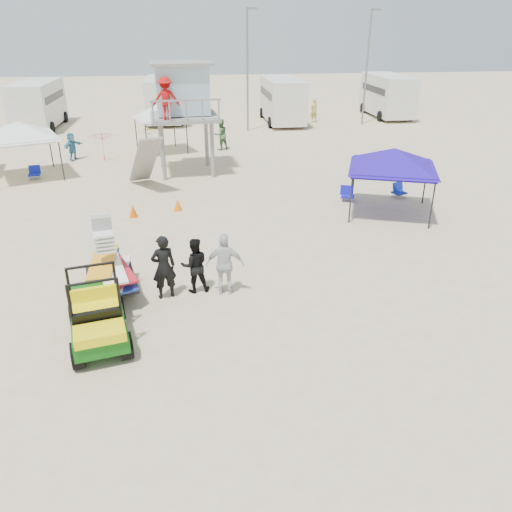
{
  "coord_description": "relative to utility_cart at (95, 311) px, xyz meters",
  "views": [
    {
      "loc": [
        -1.07,
        -9.17,
        7.05
      ],
      "look_at": [
        0.5,
        3.0,
        1.3
      ],
      "focal_mm": 35.0,
      "sensor_mm": 36.0,
      "label": 1
    }
  ],
  "objects": [
    {
      "name": "man_left",
      "position": [
        1.52,
        2.03,
        0.07
      ],
      "size": [
        0.78,
        0.61,
        1.87
      ],
      "primitive_type": "imported",
      "rotation": [
        0.0,
        0.0,
        3.41
      ],
      "color": "black",
      "rests_on": "ground"
    },
    {
      "name": "distant_beachgoers",
      "position": [
        2.47,
        20.94,
        -0.01
      ],
      "size": [
        17.17,
        10.98,
        1.83
      ],
      "color": "#467548",
      "rests_on": "ground"
    },
    {
      "name": "man_mid",
      "position": [
        2.37,
        2.28,
        -0.04
      ],
      "size": [
        0.85,
        0.69,
        1.63
      ],
      "primitive_type": "imported",
      "rotation": [
        0.0,
        0.0,
        3.24
      ],
      "color": "black",
      "rests_on": "ground"
    },
    {
      "name": "umbrella_b",
      "position": [
        0.04,
        18.85,
        -0.05
      ],
      "size": [
        2.28,
        2.3,
        1.63
      ],
      "primitive_type": "imported",
      "rotation": [
        0.0,
        0.0,
        0.34
      ],
      "color": "yellow",
      "rests_on": "ground"
    },
    {
      "name": "cone_far",
      "position": [
        0.01,
        8.71,
        -0.61
      ],
      "size": [
        0.34,
        0.34,
        0.5
      ],
      "primitive_type": "cone",
      "color": "#E45207",
      "rests_on": "ground"
    },
    {
      "name": "canopy_white_a",
      "position": [
        -5.79,
        15.13,
        1.76
      ],
      "size": [
        4.12,
        4.12,
        3.17
      ],
      "color": "black",
      "rests_on": "ground"
    },
    {
      "name": "umbrella_a",
      "position": [
        -2.46,
        18.12,
        -0.08
      ],
      "size": [
        2.14,
        2.16,
        1.57
      ],
      "primitive_type": "imported",
      "rotation": [
        0.0,
        0.0,
        -0.29
      ],
      "color": "red",
      "rests_on": "ground"
    },
    {
      "name": "man_right",
      "position": [
        3.22,
        2.03,
        0.05
      ],
      "size": [
        1.12,
        0.6,
        1.82
      ],
      "primitive_type": "imported",
      "rotation": [
        0.0,
        0.0,
        2.99
      ],
      "color": "silver",
      "rests_on": "ground"
    },
    {
      "name": "beach_chair_c",
      "position": [
        9.08,
        9.63,
        -0.55
      ],
      "size": [
        0.69,
        0.76,
        0.64
      ],
      "color": "#1110B1",
      "rests_on": "ground"
    },
    {
      "name": "lifeguard_tower",
      "position": [
        2.07,
        15.21,
        3.04
      ],
      "size": [
        3.53,
        3.53,
        5.23
      ],
      "color": "gray",
      "rests_on": "ground"
    },
    {
      "name": "rv_far_right",
      "position": [
        18.54,
        30.15,
        0.94
      ],
      "size": [
        2.64,
        6.6,
        3.25
      ],
      "color": "silver",
      "rests_on": "ground"
    },
    {
      "name": "light_pole_left",
      "position": [
        6.54,
        25.65,
        3.14
      ],
      "size": [
        0.14,
        0.14,
        8.0
      ],
      "primitive_type": "cylinder",
      "color": "slate",
      "rests_on": "ground"
    },
    {
      "name": "rv_far_left",
      "position": [
        -8.46,
        28.65,
        0.94
      ],
      "size": [
        2.64,
        6.8,
        3.25
      ],
      "color": "silver",
      "rests_on": "ground"
    },
    {
      "name": "beach_chair_b",
      "position": [
        11.49,
        9.81,
        -0.55
      ],
      "size": [
        0.69,
        0.75,
        0.64
      ],
      "color": "#0E1F97",
      "rests_on": "ground"
    },
    {
      "name": "surf_trailer",
      "position": [
        0.0,
        2.33,
        0.01
      ],
      "size": [
        1.68,
        2.53,
        2.13
      ],
      "color": "black",
      "rests_on": "ground"
    },
    {
      "name": "ground",
      "position": [
        3.54,
        -1.35,
        -0.86
      ],
      "size": [
        140.0,
        140.0,
        0.0
      ],
      "primitive_type": "plane",
      "color": "beige",
      "rests_on": "ground"
    },
    {
      "name": "canopy_white_c",
      "position": [
        0.7,
        19.75,
        1.78
      ],
      "size": [
        3.24,
        3.24,
        3.19
      ],
      "color": "black",
      "rests_on": "ground"
    },
    {
      "name": "canopy_blue",
      "position": [
        10.28,
        7.9,
        1.64
      ],
      "size": [
        4.01,
        4.01,
        3.05
      ],
      "color": "black",
      "rests_on": "ground"
    },
    {
      "name": "beach_chair_a",
      "position": [
        -5.38,
        14.9,
        -0.55
      ],
      "size": [
        0.61,
        0.65,
        0.64
      ],
      "color": "#0E1CA0",
      "rests_on": "ground"
    },
    {
      "name": "rv_mid_right",
      "position": [
        9.54,
        28.65,
        0.94
      ],
      "size": [
        2.64,
        7.0,
        3.25
      ],
      "color": "silver",
      "rests_on": "ground"
    },
    {
      "name": "utility_cart",
      "position": [
        0.0,
        0.0,
        0.0
      ],
      "size": [
        1.7,
        2.63,
        1.85
      ],
      "color": "#0D530D",
      "rests_on": "ground"
    },
    {
      "name": "rv_mid_left",
      "position": [
        0.54,
        30.15,
        0.94
      ],
      "size": [
        2.65,
        6.5,
        3.25
      ],
      "color": "silver",
      "rests_on": "ground"
    },
    {
      "name": "light_pole_right",
      "position": [
        15.54,
        27.15,
        3.14
      ],
      "size": [
        0.14,
        0.14,
        8.0
      ],
      "primitive_type": "cylinder",
      "color": "slate",
      "rests_on": "ground"
    },
    {
      "name": "cone_near",
      "position": [
        1.77,
        9.25,
        -0.61
      ],
      "size": [
        0.34,
        0.34,
        0.5
      ],
      "primitive_type": "cone",
      "color": "orange",
      "rests_on": "ground"
    }
  ]
}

